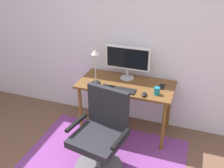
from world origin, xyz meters
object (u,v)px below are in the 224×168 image
at_px(desk, 126,90).
at_px(coffee_cup, 157,91).
at_px(keyboard, 118,89).
at_px(desk_lamp, 95,61).
at_px(monitor, 128,59).
at_px(cell_phone, 162,87).
at_px(office_chair, 101,139).
at_px(computer_mouse, 144,94).

height_order(desk, coffee_cup, coffee_cup).
distance_m(keyboard, desk_lamp, 0.45).
bearing_deg(monitor, cell_phone, -11.41).
relative_size(monitor, keyboard, 1.35).
bearing_deg(cell_phone, office_chair, -119.28).
bearing_deg(desk, monitor, 101.59).
bearing_deg(keyboard, office_chair, -91.28).
relative_size(keyboard, coffee_cup, 4.77).
bearing_deg(monitor, office_chair, -91.55).
height_order(keyboard, office_chair, office_chair).
relative_size(coffee_cup, desk_lamp, 0.20).
height_order(monitor, coffee_cup, monitor).
bearing_deg(monitor, computer_mouse, -49.52).
distance_m(desk, office_chair, 0.78).
bearing_deg(office_chair, monitor, 98.21).
bearing_deg(monitor, coffee_cup, -33.18).
distance_m(monitor, office_chair, 1.08).
relative_size(desk, coffee_cup, 13.45).
relative_size(computer_mouse, desk_lamp, 0.23).
xyz_separation_m(keyboard, coffee_cup, (0.46, 0.05, 0.04)).
height_order(monitor, cell_phone, monitor).
relative_size(desk, desk_lamp, 2.70).
height_order(desk, office_chair, office_chair).
xyz_separation_m(monitor, cell_phone, (0.47, -0.10, -0.26)).
relative_size(desk, monitor, 2.10).
xyz_separation_m(coffee_cup, cell_phone, (0.02, 0.20, -0.04)).
relative_size(computer_mouse, coffee_cup, 1.15).
xyz_separation_m(desk, coffee_cup, (0.42, -0.14, 0.13)).
bearing_deg(desk, office_chair, -94.27).
height_order(computer_mouse, desk_lamp, desk_lamp).
distance_m(desk, computer_mouse, 0.38).
relative_size(desk, cell_phone, 8.67).
bearing_deg(cell_phone, computer_mouse, -116.53).
distance_m(computer_mouse, coffee_cup, 0.16).
height_order(desk, keyboard, keyboard).
relative_size(monitor, cell_phone, 4.14).
relative_size(monitor, coffee_cup, 6.42).
height_order(computer_mouse, coffee_cup, coffee_cup).
relative_size(computer_mouse, cell_phone, 0.74).
height_order(monitor, office_chair, monitor).
relative_size(keyboard, office_chair, 0.45).
height_order(monitor, keyboard, monitor).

